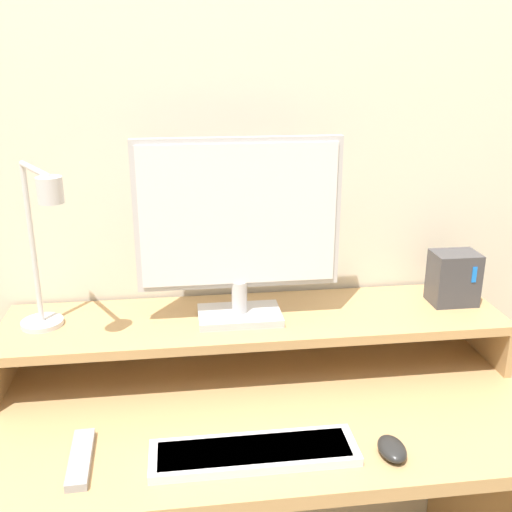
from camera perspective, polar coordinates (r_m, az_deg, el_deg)
name	(u,v)px	position (r m, az deg, el deg)	size (l,w,h in m)	color
wall_back	(246,135)	(1.48, -0.98, 11.41)	(6.00, 0.05, 2.50)	beige
desk	(264,480)	(1.47, 0.80, -20.54)	(1.18, 0.60, 0.72)	tan
monitor_shelf	(255,323)	(1.43, -0.08, -6.41)	(1.18, 0.28, 0.13)	tan
monitor	(239,225)	(1.33, -1.66, 2.96)	(0.46, 0.12, 0.42)	#BCBCC1
desk_lamp	(43,250)	(1.32, -19.65, 0.59)	(0.15, 0.23, 0.38)	silver
router_dock	(453,278)	(1.55, 18.29, -2.00)	(0.11, 0.08, 0.13)	#3D3D42
keyboard	(254,452)	(1.19, -0.18, -18.20)	(0.39, 0.11, 0.02)	silver
mouse	(392,449)	(1.22, 12.82, -17.46)	(0.05, 0.08, 0.03)	black
remote_control	(81,459)	(1.22, -16.36, -18.03)	(0.04, 0.17, 0.02)	#99999E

